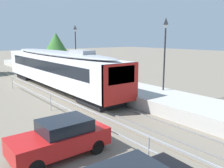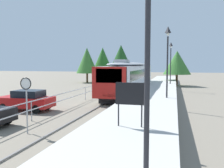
{
  "view_description": "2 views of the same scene",
  "coord_description": "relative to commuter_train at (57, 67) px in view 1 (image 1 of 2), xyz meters",
  "views": [
    {
      "loc": [
        -9.52,
        6.18,
        4.83
      ],
      "look_at": [
        0.0,
        18.55,
        1.8
      ],
      "focal_mm": 38.55,
      "sensor_mm": 36.0,
      "label": 1
    },
    {
      "loc": [
        5.02,
        -0.52,
        3.44
      ],
      "look_at": [
        0.0,
        18.55,
        1.8
      ],
      "focal_mm": 38.39,
      "sensor_mm": 36.0,
      "label": 2
    }
  ],
  "objects": [
    {
      "name": "track_rails",
      "position": [
        0.0,
        -5.09,
        -2.11
      ],
      "size": [
        3.2,
        60.0,
        0.14
      ],
      "color": "slate",
      "rests_on": "ground"
    },
    {
      "name": "commuter_train",
      "position": [
        0.0,
        0.0,
        0.0
      ],
      "size": [
        2.82,
        19.29,
        3.74
      ],
      "color": "silver",
      "rests_on": "track_rails"
    },
    {
      "name": "ground_plane",
      "position": [
        -3.0,
        -5.09,
        -2.15
      ],
      "size": [
        160.0,
        160.0,
        0.0
      ],
      "primitive_type": "plane",
      "color": "slate"
    },
    {
      "name": "parked_hatchback_red",
      "position": [
        -5.54,
        -12.29,
        -1.36
      ],
      "size": [
        4.02,
        1.81,
        1.53
      ],
      "color": "red",
      "rests_on": "ground"
    },
    {
      "name": "station_platform",
      "position": [
        3.25,
        -5.09,
        -1.7
      ],
      "size": [
        3.9,
        60.0,
        0.9
      ],
      "primitive_type": "cube",
      "color": "#B7B5AD",
      "rests_on": "ground"
    },
    {
      "name": "tree_distant_left",
      "position": [
        5.31,
        11.5,
        1.53
      ],
      "size": [
        4.31,
        4.31,
        5.53
      ],
      "color": "brown",
      "rests_on": "ground"
    },
    {
      "name": "carpark_fence",
      "position": [
        -3.3,
        -15.09,
        -1.24
      ],
      "size": [
        0.06,
        36.06,
        1.25
      ],
      "color": "#9EA0A5",
      "rests_on": "ground"
    },
    {
      "name": "platform_lamp_mid_platform",
      "position": [
        4.46,
        -9.12,
        2.48
      ],
      "size": [
        0.34,
        0.34,
        5.35
      ],
      "color": "#232328",
      "rests_on": "station_platform"
    },
    {
      "name": "platform_lamp_far_end",
      "position": [
        4.46,
        4.28,
        2.48
      ],
      "size": [
        0.34,
        0.34,
        5.35
      ],
      "color": "#232328",
      "rests_on": "station_platform"
    }
  ]
}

